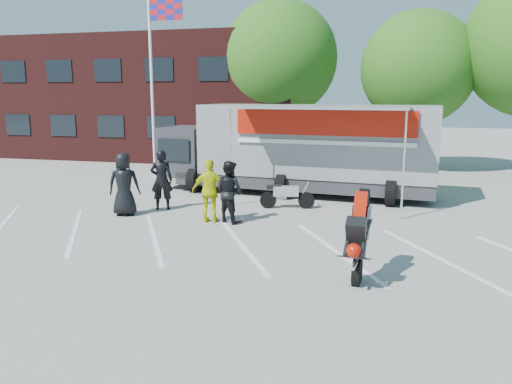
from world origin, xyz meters
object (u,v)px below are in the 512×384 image
at_px(spectator_leather_a, 124,184).
at_px(spectator_hivis, 210,191).
at_px(spectator_leather_b, 162,180).
at_px(tree_left, 279,59).
at_px(parked_motorcycle, 287,208).
at_px(stunt_bike_rider, 361,273).
at_px(tree_mid, 418,68).
at_px(spectator_leather_c, 229,192).
at_px(flagpole, 156,64).
at_px(transporter_truck, 302,194).

height_order(spectator_leather_a, spectator_hivis, spectator_leather_a).
distance_m(spectator_leather_a, spectator_leather_b, 1.30).
height_order(tree_left, parked_motorcycle, tree_left).
bearing_deg(spectator_hivis, stunt_bike_rider, 136.26).
distance_m(tree_mid, spectator_hivis, 14.21).
distance_m(spectator_leather_c, spectator_hivis, 0.56).
relative_size(tree_left, spectator_leather_c, 4.71).
xyz_separation_m(flagpole, stunt_bike_rider, (9.51, -10.42, -5.05)).
bearing_deg(spectator_leather_b, parked_motorcycle, 176.40).
distance_m(tree_left, stunt_bike_rider, 18.12).
distance_m(tree_mid, parked_motorcycle, 11.80).
bearing_deg(tree_mid, parked_motorcycle, -114.37).
bearing_deg(spectator_leather_a, parked_motorcycle, -173.90).
xyz_separation_m(transporter_truck, stunt_bike_rider, (2.60, -8.18, 0.00)).
bearing_deg(parked_motorcycle, tree_left, 1.04).
height_order(spectator_leather_b, spectator_leather_c, spectator_leather_b).
bearing_deg(parked_motorcycle, tree_mid, -36.79).
bearing_deg(spectator_hivis, tree_left, -94.47).
bearing_deg(transporter_truck, spectator_leather_b, -132.61).
relative_size(transporter_truck, parked_motorcycle, 5.68).
height_order(parked_motorcycle, spectator_leather_a, spectator_leather_a).
xyz_separation_m(tree_left, spectator_leather_c, (1.26, -12.96, -4.65)).
bearing_deg(stunt_bike_rider, tree_mid, 88.17).
relative_size(stunt_bike_rider, spectator_leather_b, 1.03).
relative_size(flagpole, spectator_leather_b, 4.06).
bearing_deg(spectator_leather_c, transporter_truck, -82.04).
bearing_deg(spectator_leather_c, stunt_bike_rider, 163.72).
xyz_separation_m(flagpole, parked_motorcycle, (6.82, -4.76, -5.05)).
relative_size(flagpole, spectator_hivis, 4.28).
bearing_deg(tree_mid, tree_left, 171.87).
distance_m(tree_mid, spectator_leather_b, 14.33).
height_order(spectator_leather_c, spectator_hivis, spectator_hivis).
height_order(transporter_truck, spectator_hivis, spectator_hivis).
bearing_deg(stunt_bike_rider, transporter_truck, 112.21).
relative_size(flagpole, parked_motorcycle, 4.32).
bearing_deg(spectator_leather_a, tree_left, -118.27).
relative_size(stunt_bike_rider, spectator_leather_a, 1.03).
bearing_deg(spectator_leather_b, stunt_bike_rider, 126.04).
bearing_deg(spectator_leather_c, spectator_leather_b, 3.01).
height_order(transporter_truck, spectator_leather_b, spectator_leather_b).
xyz_separation_m(transporter_truck, spectator_hivis, (-1.94, -4.87, 0.93)).
xyz_separation_m(tree_mid, spectator_leather_a, (-9.17, -11.96, -3.96)).
bearing_deg(parked_motorcycle, spectator_hivis, 129.16).
height_order(flagpole, transporter_truck, flagpole).
bearing_deg(tree_mid, spectator_leather_c, -115.63).
bearing_deg(stunt_bike_rider, spectator_leather_b, 150.53).
bearing_deg(transporter_truck, stunt_bike_rider, -67.32).
height_order(stunt_bike_rider, spectator_leather_c, spectator_leather_c).
bearing_deg(tree_mid, spectator_hivis, -117.42).
height_order(tree_left, transporter_truck, tree_left).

